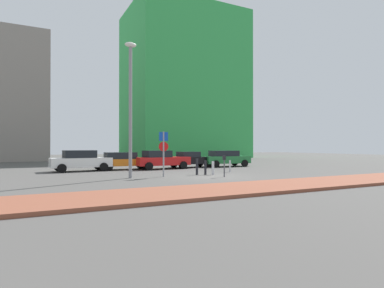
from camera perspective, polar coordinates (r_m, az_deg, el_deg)
ground_plane at (r=20.23m, az=3.64°, el=-5.76°), size 120.00×120.00×0.00m
sidewalk_brick at (r=15.40m, az=15.25°, el=-7.18°), size 40.00×3.48×0.14m
parked_car_white at (r=25.64m, az=-19.20°, el=-2.77°), size 4.46×2.11×1.58m
parked_car_orange at (r=26.53m, az=-12.06°, el=-2.86°), size 4.40×1.97×1.40m
parked_car_red at (r=26.73m, az=-5.56°, el=-2.76°), size 4.62×2.18×1.54m
parked_car_black at (r=28.59m, az=-0.21°, el=-2.73°), size 3.93×1.94×1.41m
parked_car_green at (r=29.84m, az=5.93°, el=-2.51°), size 4.49×2.28×1.48m
parking_sign_post at (r=19.94m, az=-5.09°, el=-0.77°), size 0.59×0.19×2.80m
parking_meter at (r=19.80m, az=5.77°, el=-3.37°), size 0.18×0.14×1.33m
street_lamp at (r=19.52m, az=-10.91°, el=7.82°), size 0.70×0.36×8.08m
traffic_bollard_near at (r=21.20m, az=0.88°, el=-4.06°), size 0.16×0.16×1.08m
traffic_bollard_mid at (r=23.56m, az=6.77°, el=-3.94°), size 0.12×0.12×0.87m
traffic_bollard_far at (r=21.30m, az=3.75°, el=-4.29°), size 0.17×0.17×0.89m
traffic_bollard_edge at (r=21.26m, az=2.40°, el=-4.21°), size 0.15×0.15×0.95m
building_colorful_midrise at (r=55.32m, az=-1.54°, el=10.29°), size 18.40×14.32×24.29m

